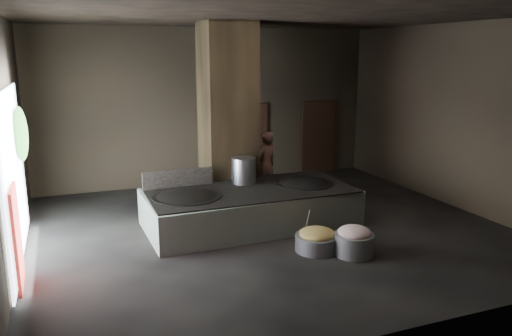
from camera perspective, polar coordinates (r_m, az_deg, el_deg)
name	(u,v)px	position (r m, az deg, el deg)	size (l,w,h in m)	color
floor	(269,231)	(11.09, 1.45, -7.17)	(10.00, 9.00, 0.10)	black
ceiling	(270,13)	(10.44, 1.60, 17.27)	(10.00, 9.00, 0.10)	black
back_wall	(209,106)	(14.79, -5.37, 7.03)	(10.00, 0.10, 4.50)	black
front_wall	(407,176)	(6.63, 16.89, -0.83)	(10.00, 0.10, 4.50)	black
left_wall	(2,142)	(9.77, -26.99, 2.61)	(0.10, 9.00, 4.50)	black
right_wall	(458,117)	(13.30, 22.12, 5.47)	(0.10, 9.00, 4.50)	black
pillar	(228,117)	(12.18, -3.27, 5.80)	(1.20, 1.20, 4.50)	black
hearth_platform	(250,207)	(11.20, -0.67, -4.53)	(4.59, 2.20, 0.80)	silver
platform_cap	(250,190)	(11.08, -0.67, -2.48)	(4.49, 2.16, 0.03)	black
wok_left	(187,200)	(10.65, -7.91, -3.61)	(1.45, 1.45, 0.40)	black
wok_left_rim	(187,197)	(10.63, -7.92, -3.25)	(1.48, 1.48, 0.05)	black
wok_right	(304,186)	(11.67, 5.46, -2.07)	(1.35, 1.35, 0.38)	black
wok_right_rim	(304,183)	(11.65, 5.47, -1.74)	(1.38, 1.38, 0.05)	black
stock_pot	(244,170)	(11.52, -1.41, -0.26)	(0.56, 0.56, 0.60)	#A8ACB0
splash_guard	(178,178)	(11.33, -8.90, -1.17)	(1.60, 0.06, 0.40)	black
cook	(266,166)	(13.04, 1.17, 0.27)	(0.66, 0.42, 1.80)	brown
veg_basin	(317,243)	(9.92, 6.98, -8.48)	(0.86, 0.86, 0.32)	gray
veg_fill	(317,233)	(9.85, 7.01, -7.44)	(0.70, 0.70, 0.22)	#A2B256
ladle	(307,222)	(9.84, 5.85, -6.19)	(0.03, 0.03, 0.68)	#A8ACB0
meat_basin	(354,244)	(9.82, 11.12, -8.54)	(0.76, 0.76, 0.42)	gray
meat_fill	(354,232)	(9.73, 11.18, -7.22)	(0.63, 0.63, 0.24)	tan
doorway_near	(249,143)	(15.22, -0.82, 2.89)	(1.18, 0.08, 2.38)	black
doorway_near_glow	(251,144)	(15.33, -0.52, 2.77)	(0.80, 0.04, 1.89)	#8C6647
doorway_far	(319,138)	(16.21, 7.17, 3.40)	(1.18, 0.08, 2.38)	black
doorway_far_glow	(324,139)	(16.42, 7.83, 3.33)	(0.80, 0.04, 1.90)	#8C6647
left_opening	(14,176)	(10.07, -25.95, -0.78)	(0.04, 4.20, 3.10)	white
pavilion_sliver	(17,238)	(9.02, -25.63, -7.23)	(0.05, 0.90, 1.70)	maroon
tree_silhouette	(20,134)	(11.04, -25.33, 3.56)	(0.28, 1.10, 1.10)	#194714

